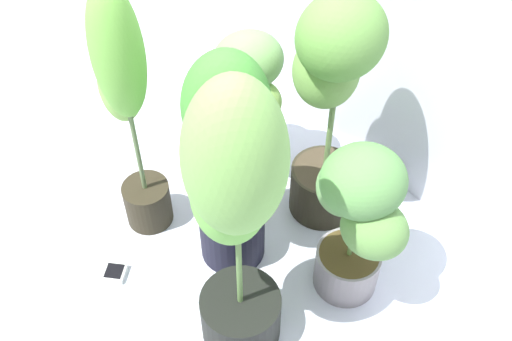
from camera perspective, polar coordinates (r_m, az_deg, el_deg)
name	(u,v)px	position (r m, az deg, el deg)	size (l,w,h in m)	color
ground_plane	(215,265)	(2.32, -3.84, -8.82)	(8.00, 8.00, 0.00)	silver
potted_plant_back_right	(357,214)	(1.98, 9.47, -4.06)	(0.44, 0.32, 0.66)	gray
potted_plant_front_right	(235,210)	(1.66, -1.95, -3.68)	(0.35, 0.31, 1.10)	black
potted_plant_back_center	(331,95)	(2.11, 7.04, 7.01)	(0.37, 0.34, 0.97)	#2C281A
potted_plant_back_left	(249,93)	(2.36, -0.71, 7.22)	(0.38, 0.33, 0.68)	#342022
potted_plant_front_left	(127,102)	(2.08, -12.01, 6.25)	(0.27, 0.21, 1.05)	#2C2618
potted_plant_center	(226,146)	(1.96, -2.84, 2.28)	(0.40, 0.36, 0.92)	black
hygrometer_box	(115,273)	(2.34, -13.07, -9.29)	(0.11, 0.11, 0.03)	white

